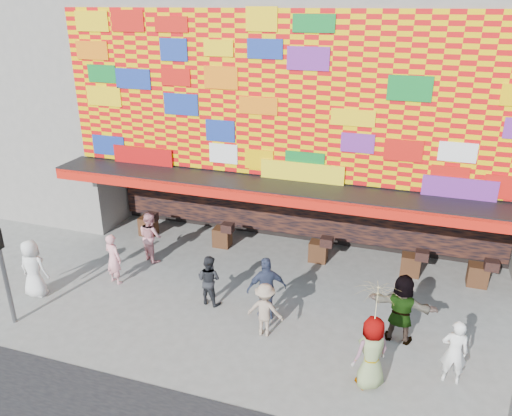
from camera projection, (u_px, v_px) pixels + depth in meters
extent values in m
plane|color=slate|center=(245.00, 334.00, 13.25)|extent=(90.00, 90.00, 0.00)
cube|color=gray|center=(319.00, 52.00, 17.77)|extent=(15.00, 8.00, 7.00)
cube|color=black|center=(318.00, 176.00, 20.56)|extent=(15.00, 6.00, 3.00)
cube|color=gray|center=(110.00, 189.00, 19.18)|extent=(0.40, 2.00, 3.00)
cube|color=black|center=(282.00, 186.00, 15.08)|extent=(15.20, 1.60, 0.12)
cube|color=red|center=(274.00, 200.00, 14.45)|extent=(15.20, 0.04, 0.35)
cube|color=#F5C100|center=(289.00, 98.00, 14.59)|extent=(14.80, 0.08, 4.90)
cube|color=black|center=(300.00, 202.00, 17.78)|extent=(14.00, 0.25, 2.50)
cube|color=gray|center=(25.00, 55.00, 21.75)|extent=(11.00, 8.00, 12.00)
cylinder|color=#59595B|center=(5.00, 274.00, 13.17)|extent=(0.12, 0.12, 3.00)
imported|color=silver|center=(33.00, 268.00, 14.66)|extent=(0.90, 0.60, 1.80)
imported|color=pink|center=(113.00, 259.00, 15.37)|extent=(0.69, 0.55, 1.65)
imported|color=#212327|center=(209.00, 280.00, 14.33)|extent=(0.83, 0.70, 1.52)
imported|color=gray|center=(265.00, 310.00, 12.96)|extent=(0.97, 0.57, 1.50)
imported|color=#323B58|center=(267.00, 289.00, 13.55)|extent=(1.18, 0.93, 1.88)
imported|color=gray|center=(401.00, 309.00, 12.66)|extent=(1.80, 0.73, 1.89)
imported|color=gray|center=(371.00, 353.00, 11.15)|extent=(1.04, 1.01, 1.80)
imported|color=white|center=(454.00, 352.00, 11.30)|extent=(0.61, 0.41, 1.64)
imported|color=pink|center=(151.00, 236.00, 16.76)|extent=(1.04, 0.98, 1.71)
imported|color=#FFEFA0|center=(377.00, 305.00, 10.66)|extent=(1.23, 1.24, 0.94)
cylinder|color=#4C3326|center=(373.00, 340.00, 11.01)|extent=(0.02, 0.02, 1.00)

